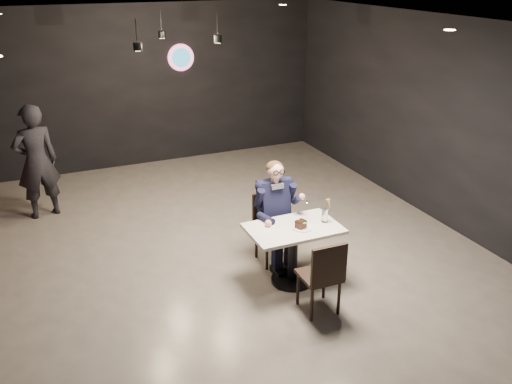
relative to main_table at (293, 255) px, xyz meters
name	(u,v)px	position (x,y,z in m)	size (l,w,h in m)	color
floor	(227,272)	(-0.67, 0.51, -0.38)	(9.00, 9.00, 0.00)	gray
wall_sign	(181,57)	(0.13, 4.98, 1.62)	(0.50, 0.06, 0.50)	pink
pendant_lights	(172,23)	(-0.67, 2.51, 2.51)	(1.40, 1.20, 0.36)	black
main_table	(293,255)	(0.00, 0.00, 0.00)	(1.10, 0.70, 0.75)	silver
chair_far	(274,230)	(0.00, 0.55, 0.09)	(0.42, 0.46, 0.92)	black
chair_near	(319,274)	(0.00, -0.64, 0.09)	(0.42, 0.46, 0.92)	black
seated_man	(274,211)	(0.00, 0.55, 0.34)	(0.60, 0.80, 1.44)	black
dessert_plate	(302,228)	(0.08, -0.07, 0.38)	(0.24, 0.24, 0.01)	white
cake_slice	(301,224)	(0.06, -0.06, 0.43)	(0.12, 0.09, 0.08)	black
mint_leaf	(305,223)	(0.08, -0.12, 0.47)	(0.06, 0.04, 0.01)	#328F2E
sundae_glass	(325,215)	(0.41, -0.02, 0.46)	(0.08, 0.08, 0.18)	silver
wafer_cone	(329,204)	(0.45, -0.04, 0.61)	(0.06, 0.06, 0.11)	#B5834A
passerby	(36,162)	(-2.68, 3.26, 0.51)	(0.65, 0.42, 1.77)	black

